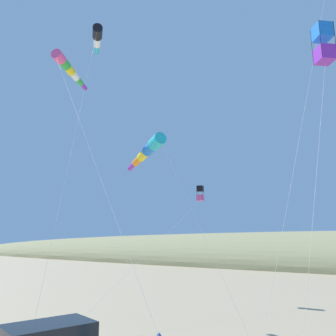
{
  "coord_description": "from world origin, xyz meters",
  "views": [
    {
      "loc": [
        7.24,
        2.37,
        4.36
      ],
      "look_at": [
        -7.6,
        -7.64,
        8.18
      ],
      "focal_mm": 35.9,
      "sensor_mm": 36.0,
      "label": 1
    }
  ],
  "objects_px": {
    "kite_windsock_black_fish_shape": "(148,150)",
    "kite_box_checkered_midright": "(200,193)",
    "kite_windsock_red_high_left": "(68,68)",
    "kite_box_small_distant": "(323,44)",
    "kite_windsock_striped_overhead": "(97,37)"
  },
  "relations": [
    {
      "from": "kite_windsock_black_fish_shape",
      "to": "kite_box_small_distant",
      "type": "bearing_deg",
      "value": 87.32
    },
    {
      "from": "kite_windsock_black_fish_shape",
      "to": "kite_box_small_distant",
      "type": "relative_size",
      "value": 0.75
    },
    {
      "from": "kite_windsock_black_fish_shape",
      "to": "kite_windsock_red_high_left",
      "type": "relative_size",
      "value": 0.62
    },
    {
      "from": "kite_windsock_black_fish_shape",
      "to": "kite_box_checkered_midright",
      "type": "xyz_separation_m",
      "value": [
        -8.85,
        -1.48,
        -1.4
      ]
    },
    {
      "from": "kite_windsock_red_high_left",
      "to": "kite_box_checkered_midright",
      "type": "xyz_separation_m",
      "value": [
        -10.46,
        4.14,
        -7.6
      ]
    },
    {
      "from": "kite_box_checkered_midright",
      "to": "kite_windsock_red_high_left",
      "type": "bearing_deg",
      "value": -21.61
    },
    {
      "from": "kite_windsock_black_fish_shape",
      "to": "kite_windsock_red_high_left",
      "type": "distance_m",
      "value": 8.52
    },
    {
      "from": "kite_box_checkered_midright",
      "to": "kite_box_small_distant",
      "type": "bearing_deg",
      "value": 50.21
    },
    {
      "from": "kite_windsock_striped_overhead",
      "to": "kite_box_checkered_midright",
      "type": "height_order",
      "value": "kite_windsock_striped_overhead"
    },
    {
      "from": "kite_windsock_black_fish_shape",
      "to": "kite_windsock_red_high_left",
      "type": "height_order",
      "value": "kite_windsock_red_high_left"
    },
    {
      "from": "kite_box_checkered_midright",
      "to": "kite_windsock_striped_overhead",
      "type": "bearing_deg",
      "value": -51.96
    },
    {
      "from": "kite_windsock_black_fish_shape",
      "to": "kite_windsock_striped_overhead",
      "type": "distance_m",
      "value": 15.24
    },
    {
      "from": "kite_windsock_black_fish_shape",
      "to": "kite_windsock_striped_overhead",
      "type": "height_order",
      "value": "kite_windsock_striped_overhead"
    },
    {
      "from": "kite_windsock_black_fish_shape",
      "to": "kite_windsock_red_high_left",
      "type": "xyz_separation_m",
      "value": [
        1.61,
        -5.62,
        6.2
      ]
    },
    {
      "from": "kite_windsock_black_fish_shape",
      "to": "kite_box_checkered_midright",
      "type": "bearing_deg",
      "value": -170.52
    }
  ]
}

